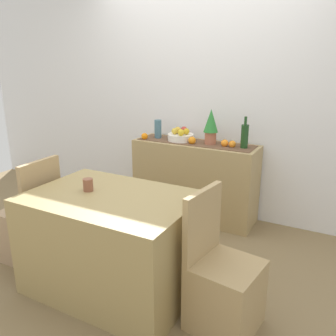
% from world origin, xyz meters
% --- Properties ---
extents(ground_plane, '(6.40, 6.40, 0.02)m').
position_xyz_m(ground_plane, '(0.00, 0.00, -0.01)').
color(ground_plane, olive).
rests_on(ground_plane, ground).
extents(room_wall_rear, '(6.40, 0.06, 2.70)m').
position_xyz_m(room_wall_rear, '(0.00, 1.18, 1.35)').
color(room_wall_rear, white).
rests_on(room_wall_rear, ground).
extents(sideboard_console, '(1.31, 0.42, 0.83)m').
position_xyz_m(sideboard_console, '(0.04, 0.92, 0.41)').
color(sideboard_console, tan).
rests_on(sideboard_console, ground).
extents(table_runner, '(1.23, 0.32, 0.01)m').
position_xyz_m(table_runner, '(0.04, 0.92, 0.83)').
color(table_runner, brown).
rests_on(table_runner, sideboard_console).
extents(fruit_bowl, '(0.28, 0.28, 0.07)m').
position_xyz_m(fruit_bowl, '(-0.13, 0.92, 0.87)').
color(fruit_bowl, white).
rests_on(fruit_bowl, table_runner).
extents(apple_upper, '(0.07, 0.07, 0.07)m').
position_xyz_m(apple_upper, '(-0.18, 0.88, 0.94)').
color(apple_upper, gold).
rests_on(apple_upper, fruit_bowl).
extents(apple_right, '(0.07, 0.07, 0.07)m').
position_xyz_m(apple_right, '(-0.09, 0.84, 0.94)').
color(apple_right, gold).
rests_on(apple_right, fruit_bowl).
extents(apple_center, '(0.07, 0.07, 0.07)m').
position_xyz_m(apple_center, '(-0.12, 0.98, 0.94)').
color(apple_center, '#B2352F').
rests_on(apple_center, fruit_bowl).
extents(apple_rear, '(0.06, 0.06, 0.06)m').
position_xyz_m(apple_rear, '(-0.07, 0.93, 0.93)').
color(apple_rear, gold).
rests_on(apple_rear, fruit_bowl).
extents(apple_left, '(0.07, 0.07, 0.07)m').
position_xyz_m(apple_left, '(-0.18, 0.95, 0.94)').
color(apple_left, gold).
rests_on(apple_left, fruit_bowl).
extents(wine_bottle, '(0.07, 0.07, 0.31)m').
position_xyz_m(wine_bottle, '(0.56, 0.92, 0.95)').
color(wine_bottle, '#1C401C').
rests_on(wine_bottle, sideboard_console).
extents(ceramic_vase, '(0.08, 0.08, 0.20)m').
position_xyz_m(ceramic_vase, '(-0.40, 0.92, 0.93)').
color(ceramic_vase, '#467081').
rests_on(ceramic_vase, sideboard_console).
extents(potted_plant, '(0.15, 0.15, 0.36)m').
position_xyz_m(potted_plant, '(0.21, 0.92, 1.02)').
color(potted_plant, '#AF654A').
rests_on(potted_plant, sideboard_console).
extents(orange_loose_near_bowl, '(0.07, 0.07, 0.07)m').
position_xyz_m(orange_loose_near_bowl, '(0.45, 0.90, 0.86)').
color(orange_loose_near_bowl, orange).
rests_on(orange_loose_near_bowl, sideboard_console).
extents(orange_loose_end, '(0.08, 0.08, 0.08)m').
position_xyz_m(orange_loose_end, '(0.04, 0.84, 0.87)').
color(orange_loose_end, orange).
rests_on(orange_loose_end, sideboard_console).
extents(orange_loose_far, '(0.07, 0.07, 0.07)m').
position_xyz_m(orange_loose_far, '(0.37, 0.90, 0.86)').
color(orange_loose_far, orange).
rests_on(orange_loose_far, sideboard_console).
extents(orange_loose_mid, '(0.07, 0.07, 0.07)m').
position_xyz_m(orange_loose_mid, '(-0.50, 0.80, 0.86)').
color(orange_loose_mid, orange).
rests_on(orange_loose_mid, sideboard_console).
extents(dining_table, '(1.18, 0.82, 0.74)m').
position_xyz_m(dining_table, '(0.04, -0.52, 0.37)').
color(dining_table, tan).
rests_on(dining_table, ground).
extents(coffee_cup, '(0.07, 0.07, 0.09)m').
position_xyz_m(coffee_cup, '(-0.16, -0.52, 0.79)').
color(coffee_cup, brown).
rests_on(coffee_cup, dining_table).
extents(chair_near_window, '(0.41, 0.41, 0.90)m').
position_xyz_m(chair_near_window, '(-0.82, -0.52, 0.27)').
color(chair_near_window, tan).
rests_on(chair_near_window, ground).
extents(chair_by_corner, '(0.45, 0.45, 0.90)m').
position_xyz_m(chair_by_corner, '(0.89, -0.52, 0.27)').
color(chair_by_corner, tan).
rests_on(chair_by_corner, ground).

